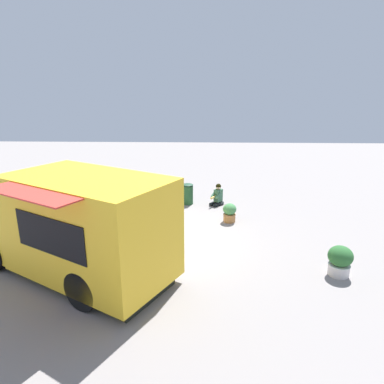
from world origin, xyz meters
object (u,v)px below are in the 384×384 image
at_px(food_truck, 72,227).
at_px(planter_flowering_near, 230,212).
at_px(person_customer, 218,197).
at_px(plaza_bench, 89,185).
at_px(planter_flowering_far, 340,260).
at_px(trash_bin, 188,194).

distance_m(food_truck, planter_flowering_near, 5.44).
height_order(food_truck, person_customer, food_truck).
bearing_deg(plaza_bench, planter_flowering_near, -29.13).
bearing_deg(planter_flowering_far, trash_bin, 126.46).
height_order(person_customer, plaza_bench, person_customer).
xyz_separation_m(person_customer, planter_flowering_near, (0.33, -1.82, 0.01)).
distance_m(planter_flowering_near, trash_bin, 2.42).
xyz_separation_m(planter_flowering_near, planter_flowering_far, (2.42, -3.45, 0.06)).
bearing_deg(person_customer, plaza_bench, 165.11).
distance_m(planter_flowering_near, planter_flowering_far, 4.22).
xyz_separation_m(food_truck, trash_bin, (2.52, 5.42, -0.78)).
relative_size(planter_flowering_far, trash_bin, 0.91).
xyz_separation_m(person_customer, trash_bin, (-1.19, 0.06, 0.10)).
xyz_separation_m(planter_flowering_near, trash_bin, (-1.52, 1.88, 0.08)).
distance_m(person_customer, planter_flowering_far, 5.95).
relative_size(planter_flowering_far, plaza_bench, 0.48).
bearing_deg(planter_flowering_far, food_truck, -179.19).
relative_size(food_truck, trash_bin, 6.88).
relative_size(plaza_bench, trash_bin, 1.91).
height_order(planter_flowering_near, plaza_bench, planter_flowering_near).
height_order(person_customer, trash_bin, person_customer).
bearing_deg(planter_flowering_near, trash_bin, 129.05).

